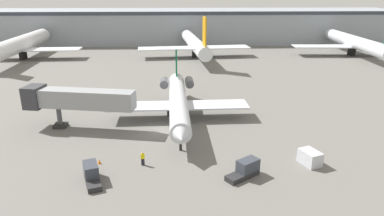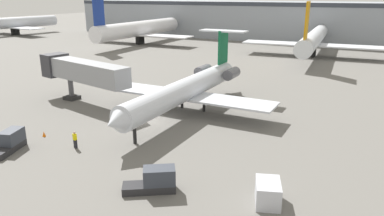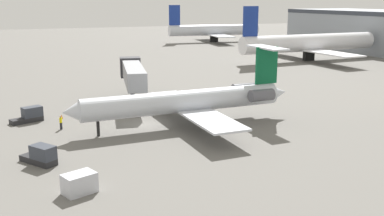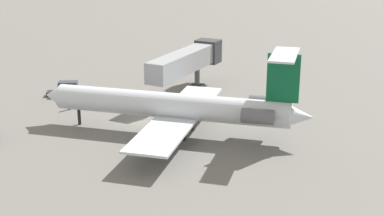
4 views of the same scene
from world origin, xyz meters
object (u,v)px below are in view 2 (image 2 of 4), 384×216
object	(u,v)px
baggage_tug_trailing	(10,142)
parked_airliner_west_end	(13,23)
regional_jet	(189,87)
jet_bridge	(79,71)
parked_airliner_west_mid	(139,29)
cargo_container_uld	(268,193)
traffic_cone_near	(44,134)
baggage_tug_lead	(155,181)
parked_airliner_centre	(314,39)
ground_crew_marshaller	(75,140)

from	to	relation	value
baggage_tug_trailing	parked_airliner_west_end	bearing A→B (deg)	143.61
regional_jet	parked_airliner_west_end	distance (m)	111.64
jet_bridge	parked_airliner_west_mid	bearing A→B (deg)	119.16
cargo_container_uld	regional_jet	bearing A→B (deg)	134.15
regional_jet	jet_bridge	distance (m)	15.55
regional_jet	baggage_tug_trailing	world-z (taller)	regional_jet
traffic_cone_near	cargo_container_uld	bearing A→B (deg)	-2.54
baggage_tug_lead	cargo_container_uld	distance (m)	8.39
regional_jet	parked_airliner_centre	xyz separation A→B (m)	(4.94, 51.37, 0.92)
jet_bridge	ground_crew_marshaller	world-z (taller)	jet_bridge
ground_crew_marshaller	baggage_tug_trailing	distance (m)	6.08
traffic_cone_near	parked_airliner_west_mid	world-z (taller)	parked_airliner_west_mid
baggage_tug_trailing	parked_airliner_centre	size ratio (longest dim) A/B	0.11
ground_crew_marshaller	parked_airliner_west_end	bearing A→B (deg)	146.44
cargo_container_uld	traffic_cone_near	bearing A→B (deg)	177.46
regional_jet	traffic_cone_near	size ratio (longest dim) A/B	53.45
baggage_tug_lead	parked_airliner_west_end	world-z (taller)	parked_airliner_west_end
jet_bridge	parked_airliner_centre	world-z (taller)	parked_airliner_centre
ground_crew_marshaller	parked_airliner_centre	distance (m)	67.28
baggage_tug_trailing	parked_airliner_west_end	xyz separation A→B (m)	(-91.24, 67.25, 3.41)
jet_bridge	cargo_container_uld	distance (m)	33.01
ground_crew_marshaller	parked_airliner_west_end	distance (m)	115.64
baggage_tug_lead	traffic_cone_near	size ratio (longest dim) A/B	7.43
ground_crew_marshaller	parked_airliner_west_mid	bearing A→B (deg)	122.02
cargo_container_uld	parked_airliner_west_end	distance (m)	132.50
baggage_tug_lead	parked_airliner_west_mid	size ratio (longest dim) A/B	0.10
regional_jet	parked_airliner_west_end	xyz separation A→B (m)	(-100.45, 48.70, 1.04)
traffic_cone_near	jet_bridge	bearing A→B (deg)	117.42
jet_bridge	baggage_tug_lead	xyz separation A→B (m)	(22.38, -14.81, -3.63)
baggage_tug_lead	parked_airliner_west_mid	bearing A→B (deg)	127.41
parked_airliner_west_mid	parked_airliner_centre	distance (m)	49.88
jet_bridge	parked_airliner_west_mid	distance (m)	61.15
regional_jet	cargo_container_uld	distance (m)	22.06
baggage_tug_trailing	regional_jet	bearing A→B (deg)	63.59
baggage_tug_lead	baggage_tug_trailing	xyz separation A→B (m)	(-16.47, -0.35, 0.00)
regional_jet	baggage_tug_lead	xyz separation A→B (m)	(7.26, -18.20, -2.36)
cargo_container_uld	parked_airliner_centre	distance (m)	67.98
regional_jet	baggage_tug_trailing	bearing A→B (deg)	-116.41
regional_jet	baggage_tug_trailing	distance (m)	20.85
regional_jet	baggage_tug_lead	size ratio (longest dim) A/B	7.20
baggage_tug_lead	parked_airliner_centre	bearing A→B (deg)	91.91
baggage_tug_trailing	cargo_container_uld	size ratio (longest dim) A/B	1.42
baggage_tug_trailing	traffic_cone_near	world-z (taller)	baggage_tug_trailing
ground_crew_marshaller	baggage_tug_lead	world-z (taller)	baggage_tug_lead
cargo_container_uld	parked_airliner_west_end	world-z (taller)	parked_airliner_west_end
jet_bridge	cargo_container_uld	bearing A→B (deg)	-22.11
regional_jet	cargo_container_uld	bearing A→B (deg)	-45.85
ground_crew_marshaller	parked_airliner_centre	xyz separation A→B (m)	(9.08, 66.58, 3.27)
regional_jet	ground_crew_marshaller	distance (m)	15.93
jet_bridge	ground_crew_marshaller	xyz separation A→B (m)	(10.99, -11.82, -3.61)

